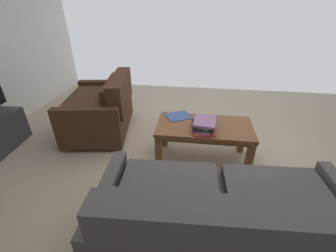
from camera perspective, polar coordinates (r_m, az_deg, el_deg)
name	(u,v)px	position (r m, az deg, el deg)	size (l,w,h in m)	color
ground_plane	(207,157)	(2.79, 9.93, -7.91)	(5.97, 4.93, 0.01)	#B7A88E
sofa_main	(224,224)	(1.69, 14.16, -23.24)	(1.79, 0.92, 0.82)	black
loveseat_near	(102,109)	(3.23, -16.67, 4.32)	(0.96, 1.21, 0.82)	black
coffee_table	(204,131)	(2.52, 9.27, -1.26)	(1.06, 0.55, 0.47)	brown
book_stack	(204,125)	(2.36, 9.21, 0.22)	(0.27, 0.32, 0.11)	#C63833
tv_remote	(211,118)	(2.62, 10.94, 2.03)	(0.16, 0.13, 0.02)	black
loose_magazine	(178,116)	(2.64, 2.70, 2.59)	(0.23, 0.28, 0.01)	#385693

